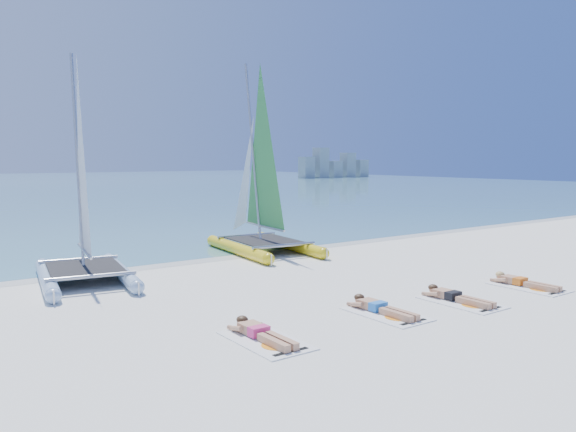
% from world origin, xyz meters
% --- Properties ---
extents(ground, '(140.00, 140.00, 0.00)m').
position_xyz_m(ground, '(0.00, 0.00, 0.00)').
color(ground, white).
rests_on(ground, ground).
extents(wet_sand_strip, '(140.00, 1.40, 0.01)m').
position_xyz_m(wet_sand_strip, '(0.00, 5.50, 0.00)').
color(wet_sand_strip, beige).
rests_on(wet_sand_strip, ground).
extents(distant_skyline, '(14.00, 2.00, 5.00)m').
position_xyz_m(distant_skyline, '(53.71, 62.00, 1.94)').
color(distant_skyline, '#8C959A').
rests_on(distant_skyline, ground).
extents(catamaran_blue, '(2.91, 4.92, 6.31)m').
position_xyz_m(catamaran_blue, '(-4.04, 4.34, 1.89)').
color(catamaran_blue, '#A7C4DC').
rests_on(catamaran_blue, ground).
extents(catamaran_yellow, '(2.90, 5.47, 6.83)m').
position_xyz_m(catamaran_yellow, '(2.41, 5.91, 2.15)').
color(catamaran_yellow, yellow).
rests_on(catamaran_yellow, ground).
extents(towel_a, '(1.00, 1.85, 0.02)m').
position_xyz_m(towel_a, '(-2.86, -2.58, 0.01)').
color(towel_a, white).
rests_on(towel_a, ground).
extents(sunbather_a, '(0.37, 1.73, 0.26)m').
position_xyz_m(sunbather_a, '(-2.86, -2.39, 0.12)').
color(sunbather_a, tan).
rests_on(sunbather_a, towel_a).
extents(towel_b, '(1.00, 1.85, 0.02)m').
position_xyz_m(towel_b, '(0.12, -2.62, 0.01)').
color(towel_b, white).
rests_on(towel_b, ground).
extents(sunbather_b, '(0.37, 1.73, 0.26)m').
position_xyz_m(sunbather_b, '(0.12, -2.43, 0.12)').
color(sunbather_b, tan).
rests_on(sunbather_b, towel_b).
extents(towel_c, '(1.00, 1.85, 0.02)m').
position_xyz_m(towel_c, '(2.19, -2.95, 0.01)').
color(towel_c, white).
rests_on(towel_c, ground).
extents(sunbather_c, '(0.37, 1.73, 0.26)m').
position_xyz_m(sunbather_c, '(2.19, -2.75, 0.12)').
color(sunbather_c, tan).
rests_on(sunbather_c, towel_c).
extents(towel_d, '(1.00, 1.85, 0.02)m').
position_xyz_m(towel_d, '(4.82, -2.99, 0.01)').
color(towel_d, white).
rests_on(towel_d, ground).
extents(sunbather_d, '(0.37, 1.73, 0.26)m').
position_xyz_m(sunbather_d, '(4.82, -2.79, 0.12)').
color(sunbather_d, tan).
rests_on(sunbather_d, towel_d).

